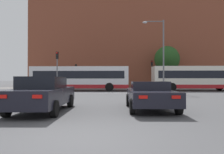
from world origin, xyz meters
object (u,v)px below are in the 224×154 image
car_roadster_right (150,95)px  traffic_light_far_left (76,72)px  pedestrian_waiting (109,81)px  pedestrian_walking_east (62,81)px  car_saloon_left (43,94)px  bus_crossing_lead (80,78)px  street_lamp_junction (160,48)px  traffic_light_near_left (57,65)px  bus_crossing_trailing (197,78)px  traffic_light_far_right (152,70)px

car_roadster_right → traffic_light_far_left: 25.22m
car_roadster_right → pedestrian_waiting: size_ratio=2.40×
pedestrian_walking_east → car_saloon_left: bearing=-164.7°
bus_crossing_lead → street_lamp_junction: bearing=69.5°
traffic_light_near_left → traffic_light_far_left: bearing=89.5°
car_saloon_left → bus_crossing_trailing: size_ratio=0.45×
bus_crossing_lead → bus_crossing_trailing: size_ratio=1.11×
traffic_light_far_right → pedestrian_waiting: size_ratio=2.42×
traffic_light_near_left → street_lamp_junction: street_lamp_junction is taller
car_saloon_left → traffic_light_near_left: size_ratio=1.08×
bus_crossing_lead → bus_crossing_trailing: 14.32m
bus_crossing_trailing → traffic_light_near_left: bearing=-78.5°
pedestrian_waiting → traffic_light_far_left: bearing=29.4°
pedestrian_walking_east → traffic_light_near_left: bearing=-165.8°
car_roadster_right → traffic_light_far_left: (-8.10, 23.81, 1.89)m
bus_crossing_trailing → traffic_light_far_right: bearing=-149.2°
pedestrian_waiting → bus_crossing_trailing: bearing=160.2°
car_roadster_right → bus_crossing_trailing: bus_crossing_trailing is taller
bus_crossing_lead → traffic_light_far_left: 7.53m
bus_crossing_trailing → pedestrian_waiting: bearing=-126.3°
car_roadster_right → street_lamp_junction: bearing=76.6°
bus_crossing_lead → traffic_light_near_left: (-2.01, -3.04, 1.39)m
traffic_light_far_right → street_lamp_junction: bearing=-94.3°
bus_crossing_trailing → bus_crossing_lead: bearing=-88.9°
bus_crossing_trailing → street_lamp_junction: bearing=-54.5°
traffic_light_near_left → bus_crossing_lead: bearing=56.5°
bus_crossing_lead → pedestrian_walking_east: 8.72m
bus_crossing_trailing → street_lamp_junction: street_lamp_junction is taller
traffic_light_far_right → pedestrian_waiting: traffic_light_far_right is taller
bus_crossing_trailing → pedestrian_waiting: bus_crossing_trailing is taller
traffic_light_far_left → bus_crossing_trailing: bearing=-23.1°
traffic_light_far_right → street_lamp_junction: street_lamp_junction is taller
bus_crossing_trailing → traffic_light_far_left: 17.69m
car_saloon_left → bus_crossing_lead: size_ratio=0.41×
car_saloon_left → bus_crossing_lead: 17.37m
traffic_light_near_left → traffic_light_far_left: traffic_light_near_left is taller
car_roadster_right → pedestrian_waiting: (-2.92, 24.99, 0.40)m
car_saloon_left → bus_crossing_lead: bearing=93.5°
traffic_light_far_left → traffic_light_near_left: bearing=-90.5°
car_roadster_right → bus_crossing_lead: size_ratio=0.37×
car_saloon_left → pedestrian_walking_east: size_ratio=2.68×
traffic_light_near_left → street_lamp_junction: (11.16, -0.38, 1.74)m
bus_crossing_lead → car_saloon_left: bearing=4.6°
traffic_light_far_left → pedestrian_walking_east: (-2.26, 0.42, -1.49)m
car_roadster_right → pedestrian_walking_east: bearing=112.5°
bus_crossing_trailing → pedestrian_walking_east: bus_crossing_trailing is taller
bus_crossing_lead → traffic_light_near_left: size_ratio=2.66×
street_lamp_junction → traffic_light_far_left: bearing=136.2°
traffic_light_far_left → bus_crossing_lead: bearing=-75.1°
car_roadster_right → traffic_light_far_right: 24.55m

